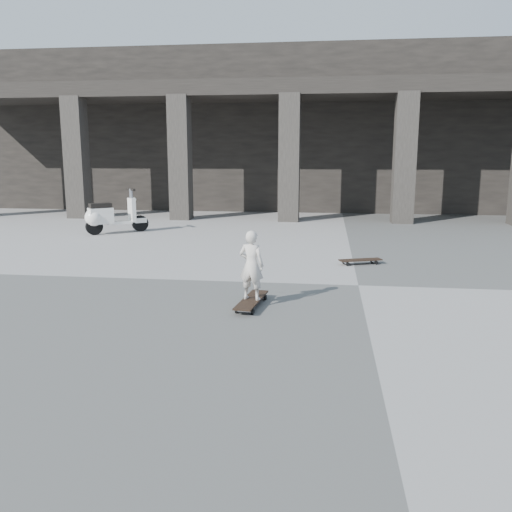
# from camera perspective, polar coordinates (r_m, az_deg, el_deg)

# --- Properties ---
(ground) EXTENTS (90.00, 90.00, 0.00)m
(ground) POSITION_cam_1_polar(r_m,az_deg,el_deg) (9.27, 10.73, -3.06)
(ground) COLOR #52524F
(ground) RESTS_ON ground
(colonnade) EXTENTS (28.00, 8.82, 6.00)m
(colonnade) POSITION_cam_1_polar(r_m,az_deg,el_deg) (22.77, 9.12, 12.84)
(colonnade) COLOR black
(colonnade) RESTS_ON ground
(longboard) EXTENTS (0.38, 1.11, 0.11)m
(longboard) POSITION_cam_1_polar(r_m,az_deg,el_deg) (7.87, -0.48, -4.72)
(longboard) COLOR black
(longboard) RESTS_ON ground
(skateboard_spare) EXTENTS (0.88, 0.51, 0.10)m
(skateboard_spare) POSITION_cam_1_polar(r_m,az_deg,el_deg) (10.98, 10.93, -0.47)
(skateboard_spare) COLOR black
(skateboard_spare) RESTS_ON ground
(child) EXTENTS (0.41, 0.32, 1.01)m
(child) POSITION_cam_1_polar(r_m,az_deg,el_deg) (7.74, -0.48, -0.97)
(child) COLOR beige
(child) RESTS_ON longboard
(scooter) EXTENTS (1.45, 1.22, 1.22)m
(scooter) POSITION_cam_1_polar(r_m,az_deg,el_deg) (15.30, -15.49, 4.04)
(scooter) COLOR black
(scooter) RESTS_ON ground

